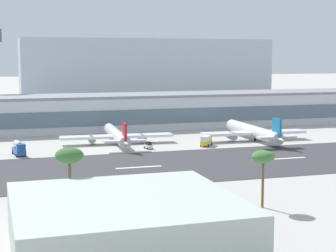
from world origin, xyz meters
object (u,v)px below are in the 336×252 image
Objects in this scene: distant_hotel_block at (149,72)px; service_fuel_truck_0 at (19,148)px; service_box_truck_1 at (206,140)px; palm_tree_1 at (263,158)px; terminal_building at (150,110)px; palm_tree_3 at (69,157)px; airliner_blue_tail_gate_1 at (255,132)px; airliner_red_tail_gate_0 at (117,136)px; service_baggage_tug_2 at (148,145)px; foreground_hangar at (125,223)px.

distant_hotel_block is 180.09m from service_fuel_truck_0.
distant_hotel_block reaches higher than service_box_truck_1.
palm_tree_1 is (40.46, -72.02, 7.35)m from service_fuel_truck_0.
palm_tree_3 is at bearing -111.87° from terminal_building.
terminal_building is 51.91m from service_box_truck_1.
service_box_truck_1 is 85.70m from palm_tree_3.
airliner_blue_tail_gate_1 reaches higher than service_fuel_truck_0.
terminal_building is 4.95× the size of airliner_red_tail_gate_0.
airliner_red_tail_gate_0 is (-51.58, -146.92, -16.52)m from distant_hotel_block.
service_baggage_tug_2 is (-38.43, -5.41, -1.90)m from airliner_blue_tail_gate_1.
terminal_building reaches higher than palm_tree_3.
airliner_red_tail_gate_0 is 11.91× the size of service_baggage_tug_2.
distant_hotel_block is 23.69× the size of service_box_truck_1.
airliner_blue_tail_gate_1 is at bearing -92.27° from distant_hotel_block.
service_box_truck_1 is (-25.56, -159.06, -17.43)m from distant_hotel_block.
airliner_red_tail_gate_0 reaches higher than service_baggage_tug_2.
service_baggage_tug_2 is (7.05, -12.25, -1.65)m from airliner_red_tail_gate_0.
palm_tree_3 reaches higher than airliner_blue_tail_gate_1.
foreground_hangar is at bearing 146.67° from airliner_blue_tail_gate_1.
distant_hotel_block is at bearing 145.20° from service_fuel_truck_0.
palm_tree_1 is at bearing -95.95° from terminal_building.
palm_tree_1 reaches higher than service_fuel_truck_0.
airliner_red_tail_gate_0 is at bearing -119.26° from terminal_building.
distant_hotel_block is 235.06m from palm_tree_1.
service_fuel_truck_0 is at bearing -117.52° from distant_hotel_block.
service_box_truck_1 is (3.95, -51.52, -4.92)m from terminal_building.
palm_tree_3 reaches higher than airliner_red_tail_gate_0.
distant_hotel_block is 12.05× the size of palm_tree_3.
palm_tree_3 is 20.97m from foreground_hangar.
airliner_red_tail_gate_0 is at bearing 72.09° from palm_tree_3.
airliner_blue_tail_gate_1 is 12.98× the size of service_baggage_tug_2.
airliner_blue_tail_gate_1 is (-6.10, -153.76, -16.27)m from distant_hotel_block.
palm_tree_1 reaches higher than service_box_truck_1.
service_baggage_tug_2 is (-44.53, -159.18, -18.17)m from distant_hotel_block.
palm_tree_1 is (-36.28, -77.24, 6.42)m from airliner_blue_tail_gate_1.
terminal_building reaches higher than airliner_blue_tail_gate_1.
distant_hotel_block is 13.76× the size of palm_tree_1.
service_baggage_tug_2 is 72.34m from palm_tree_1.
distant_hotel_block is 256.63m from foreground_hangar.
airliner_blue_tail_gate_1 is at bearing -63.14° from terminal_building.
airliner_red_tail_gate_0 is at bearing 103.81° from service_fuel_truck_0.
airliner_blue_tail_gate_1 is at bearing 54.39° from foreground_hangar.
airliner_blue_tail_gate_1 reaches higher than service_box_truck_1.
palm_tree_1 is 0.88× the size of palm_tree_3.
distant_hotel_block is 239.73m from palm_tree_3.
service_baggage_tug_2 is (-18.97, -0.11, -0.74)m from service_box_truck_1.
service_fuel_truck_0 reaches higher than service_baggage_tug_2.
palm_tree_3 is (-25.79, -79.82, 8.00)m from airliner_red_tail_gate_0.
service_fuel_truck_0 is at bearing -99.51° from service_baggage_tug_2.
airliner_blue_tail_gate_1 is at bearing 86.62° from service_fuel_truck_0.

